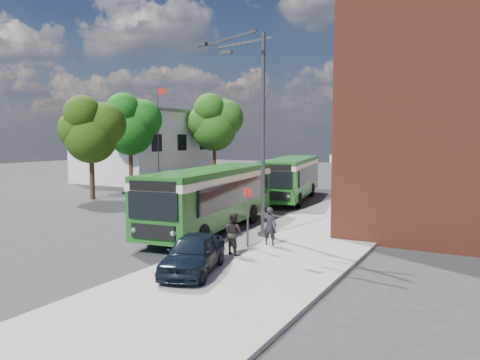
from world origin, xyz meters
The scene contains 15 objects.
ground centered at (0.00, 0.00, 0.00)m, with size 120.00×120.00×0.00m, color #28282A.
pavement centered at (7.00, 8.00, 0.07)m, with size 6.00×48.00×0.15m, color gray.
kerb_line centered at (3.95, 8.00, 0.01)m, with size 0.12×48.00×0.01m, color beige.
white_building centered at (-18.00, 18.00, 3.66)m, with size 9.40×13.40×7.30m.
flagpole centered at (-12.45, 13.00, 4.94)m, with size 0.95×0.10×9.00m.
street_lamp centered at (4.84, -2.00, 4.79)m, with size 2.96×2.38×9.00m.
bus_stop_sign centered at (5.60, -4.20, 1.51)m, with size 0.35×0.08×2.52m.
bus_front centered at (2.20, -1.46, 1.83)m, with size 3.87×10.93×3.02m.
bus_rear centered at (1.33, 10.68, 1.83)m, with size 4.76×11.20×3.02m.
parked_car centered at (5.68, -8.17, 0.78)m, with size 1.48×3.69×1.26m, color black.
pedestrian_a centered at (6.22, -3.47, 0.93)m, with size 0.57×0.37×1.56m, color black.
pedestrian_b centered at (5.70, -5.50, 0.95)m, with size 0.77×0.60×1.59m, color black.
tree_left centered at (-11.64, 4.20, 5.09)m, with size 4.45×4.23×7.51m.
tree_mid centered at (-14.33, 11.40, 5.70)m, with size 4.97×4.73×8.40m.
tree_right centered at (-11.08, 20.34, 6.05)m, with size 5.28×5.02×8.92m.
Camera 1 is at (14.13, -20.51, 4.54)m, focal length 35.00 mm.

